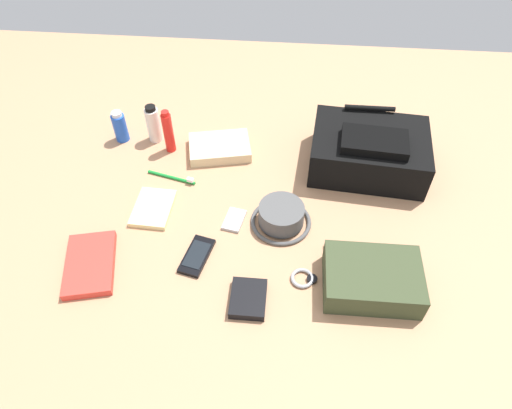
{
  "coord_description": "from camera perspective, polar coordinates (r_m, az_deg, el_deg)",
  "views": [
    {
      "loc": [
        0.08,
        -0.9,
        1.05
      ],
      "look_at": [
        0.0,
        0.0,
        0.04
      ],
      "focal_mm": 32.58,
      "sensor_mm": 36.0,
      "label": 1
    }
  ],
  "objects": [
    {
      "name": "media_player",
      "position": [
        1.36,
        -2.7,
        -1.91
      ],
      "size": [
        0.07,
        0.09,
        0.01
      ],
      "color": "#B7B7BC",
      "rests_on": "ground_plane"
    },
    {
      "name": "cell_phone",
      "position": [
        1.29,
        -7.28,
        -6.26
      ],
      "size": [
        0.09,
        0.14,
        0.01
      ],
      "color": "black",
      "rests_on": "ground_plane"
    },
    {
      "name": "toothbrush",
      "position": [
        1.5,
        -10.0,
        3.26
      ],
      "size": [
        0.16,
        0.05,
        0.02
      ],
      "color": "#198C33",
      "rests_on": "ground_plane"
    },
    {
      "name": "deodorant_spray",
      "position": [
        1.66,
        -16.36,
        9.15
      ],
      "size": [
        0.05,
        0.05,
        0.11
      ],
      "color": "blue",
      "rests_on": "ground_plane"
    },
    {
      "name": "ground_plane",
      "position": [
        1.39,
        0.0,
        -1.43
      ],
      "size": [
        2.64,
        2.02,
        0.02
      ],
      "primitive_type": "cube",
      "color": "tan",
      "rests_on": "ground"
    },
    {
      "name": "folded_towel",
      "position": [
        1.57,
        -4.48,
        6.99
      ],
      "size": [
        0.23,
        0.18,
        0.04
      ],
      "primitive_type": "cube",
      "rotation": [
        0.0,
        0.0,
        0.21
      ],
      "color": "beige",
      "rests_on": "ground_plane"
    },
    {
      "name": "wristwatch",
      "position": [
        1.25,
        5.86,
        -9.0
      ],
      "size": [
        0.07,
        0.06,
        0.01
      ],
      "color": "#99999E",
      "rests_on": "ground_plane"
    },
    {
      "name": "wallet",
      "position": [
        1.2,
        -0.96,
        -11.48
      ],
      "size": [
        0.09,
        0.11,
        0.02
      ],
      "primitive_type": "cube",
      "rotation": [
        0.0,
        0.0,
        0.0
      ],
      "color": "black",
      "rests_on": "ground_plane"
    },
    {
      "name": "backpack",
      "position": [
        1.52,
        13.69,
        6.45
      ],
      "size": [
        0.38,
        0.29,
        0.16
      ],
      "color": "black",
      "rests_on": "ground_plane"
    },
    {
      "name": "toiletry_pouch",
      "position": [
        1.24,
        14.04,
        -8.72
      ],
      "size": [
        0.25,
        0.22,
        0.08
      ],
      "color": "#384228",
      "rests_on": "ground_plane"
    },
    {
      "name": "paperback_novel",
      "position": [
        1.34,
        -19.69,
        -6.93
      ],
      "size": [
        0.17,
        0.22,
        0.02
      ],
      "color": "red",
      "rests_on": "ground_plane"
    },
    {
      "name": "notepad",
      "position": [
        1.42,
        -12.5,
        -0.43
      ],
      "size": [
        0.12,
        0.15,
        0.02
      ],
      "primitive_type": "cube",
      "rotation": [
        0.0,
        0.0,
        -0.04
      ],
      "color": "beige",
      "rests_on": "ground_plane"
    },
    {
      "name": "bucket_hat",
      "position": [
        1.34,
        3.11,
        -1.48
      ],
      "size": [
        0.18,
        0.18,
        0.07
      ],
      "color": "#4F4F4F",
      "rests_on": "ground_plane"
    },
    {
      "name": "toothpaste_tube",
      "position": [
        1.63,
        -12.47,
        9.63
      ],
      "size": [
        0.05,
        0.05,
        0.14
      ],
      "color": "white",
      "rests_on": "ground_plane"
    },
    {
      "name": "sunscreen_spray",
      "position": [
        1.57,
        -10.72,
        8.75
      ],
      "size": [
        0.03,
        0.03,
        0.16
      ],
      "color": "red",
      "rests_on": "ground_plane"
    }
  ]
}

